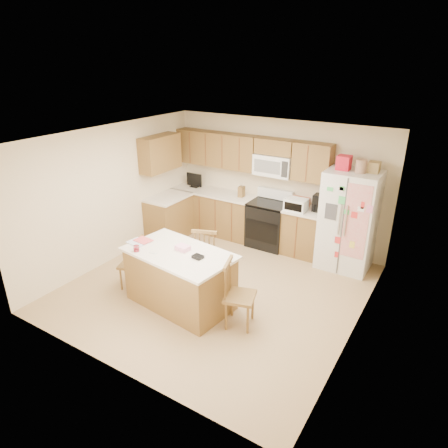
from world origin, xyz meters
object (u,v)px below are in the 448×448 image
Objects in this scene: stove at (269,223)px; island at (180,278)px; refrigerator at (349,220)px; windsor_chair_left at (133,264)px; windsor_chair_back at (207,256)px; windsor_chair_right at (238,296)px.

island is at bearing -94.99° from stove.
stove is at bearing 85.01° from island.
refrigerator is (1.57, -0.06, 0.45)m from stove.
windsor_chair_back reaches higher than windsor_chair_left.
windsor_chair_right reaches higher than windsor_chair_left.
windsor_chair_left is 0.88× the size of windsor_chair_right.
stove is at bearing 65.28° from windsor_chair_left.
stove is 2.89m from windsor_chair_left.
island is (-0.23, -2.62, -0.02)m from stove.
refrigerator is 2.69m from windsor_chair_right.
windsor_chair_back is at bearing 38.86° from windsor_chair_left.
windsor_chair_right is (1.04, -0.75, -0.01)m from windsor_chair_back.
windsor_chair_left is (-2.78, -2.56, -0.50)m from refrigerator.
refrigerator reaches higher than windsor_chair_right.
windsor_chair_back is 1.28m from windsor_chair_right.
island is 1.74× the size of windsor_chair_back.
stove is at bearing 106.83° from windsor_chair_right.
stove reaches higher than windsor_chair_back.
windsor_chair_left is (-1.21, -2.62, -0.05)m from stove.
stove is 1.10× the size of windsor_chair_back.
stove is 1.87m from windsor_chair_back.
windsor_chair_back is (-1.82, -1.79, -0.44)m from refrigerator.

